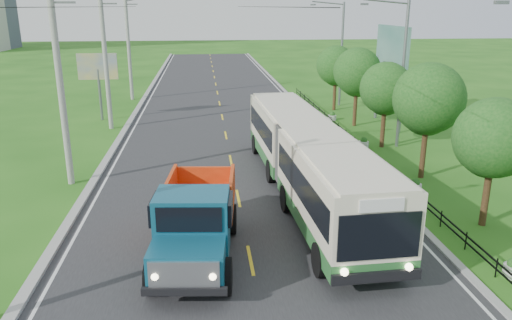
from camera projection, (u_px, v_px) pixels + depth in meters
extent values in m
plane|color=#215915|center=(250.00, 260.00, 17.69)|extent=(240.00, 240.00, 0.00)
cube|color=#28282B|center=(224.00, 129.00, 36.69)|extent=(14.00, 120.00, 0.02)
cube|color=#9E9E99|center=(125.00, 130.00, 35.94)|extent=(0.40, 120.00, 0.15)
cube|color=#9E9E99|center=(320.00, 126.00, 37.40)|extent=(0.30, 120.00, 0.10)
cube|color=silver|center=(132.00, 131.00, 36.01)|extent=(0.12, 120.00, 0.00)
cube|color=silver|center=(313.00, 126.00, 37.36)|extent=(0.12, 120.00, 0.00)
cube|color=yellow|center=(250.00, 260.00, 17.69)|extent=(0.12, 2.20, 0.00)
cube|color=black|center=(354.00, 143.00, 31.72)|extent=(0.04, 40.00, 0.60)
cylinder|color=gray|center=(60.00, 85.00, 23.92)|extent=(0.32, 0.32, 10.00)
cube|color=slate|center=(62.00, 2.00, 22.85)|extent=(1.20, 0.10, 0.10)
cylinder|color=gray|center=(105.00, 60.00, 35.32)|extent=(0.32, 0.32, 10.00)
cube|color=slate|center=(108.00, 4.00, 34.25)|extent=(1.20, 0.10, 0.10)
cylinder|color=gray|center=(129.00, 47.00, 46.72)|extent=(0.32, 0.32, 10.00)
cube|color=slate|center=(131.00, 4.00, 45.65)|extent=(1.20, 0.10, 0.10)
cylinder|color=#382314|center=(487.00, 191.00, 20.15)|extent=(0.28, 0.28, 2.97)
sphere|color=#154A16|center=(494.00, 138.00, 19.49)|extent=(3.18, 3.18, 3.18)
sphere|color=#154A16|center=(490.00, 150.00, 20.18)|extent=(2.33, 2.33, 2.33)
cylinder|color=#382314|center=(424.00, 147.00, 25.79)|extent=(0.28, 0.28, 3.36)
sphere|color=#154A16|center=(429.00, 98.00, 25.05)|extent=(3.60, 3.60, 3.60)
sphere|color=#154A16|center=(427.00, 110.00, 25.76)|extent=(2.64, 2.64, 2.64)
cylinder|color=#382314|center=(383.00, 124.00, 31.54)|extent=(0.28, 0.28, 3.02)
sphere|color=#154A16|center=(386.00, 88.00, 30.87)|extent=(3.24, 3.24, 3.24)
sphere|color=#154A16|center=(385.00, 97.00, 31.56)|extent=(2.38, 2.38, 2.38)
cylinder|color=#382314|center=(355.00, 104.00, 37.21)|extent=(0.28, 0.28, 3.25)
sphere|color=#154A16|center=(357.00, 71.00, 36.49)|extent=(3.48, 3.48, 3.48)
sphere|color=#154A16|center=(357.00, 80.00, 37.19)|extent=(2.55, 2.55, 2.55)
cylinder|color=#382314|center=(335.00, 92.00, 42.93)|extent=(0.28, 0.28, 3.08)
sphere|color=#154A16|center=(336.00, 65.00, 42.25)|extent=(3.30, 3.30, 3.30)
sphere|color=#154A16|center=(336.00, 72.00, 42.94)|extent=(2.42, 2.42, 2.42)
cube|color=slate|center=(502.00, 2.00, 15.93)|extent=(0.45, 0.16, 0.12)
cylinder|color=slate|center=(403.00, 76.00, 30.76)|extent=(0.20, 0.20, 9.00)
cylinder|color=slate|center=(386.00, 1.00, 29.32)|extent=(2.80, 0.10, 0.34)
cube|color=slate|center=(364.00, 4.00, 29.23)|extent=(0.45, 0.16, 0.12)
cylinder|color=slate|center=(341.00, 55.00, 44.06)|extent=(0.20, 0.20, 9.00)
cylinder|color=slate|center=(328.00, 3.00, 42.62)|extent=(2.80, 0.10, 0.34)
cube|color=slate|center=(313.00, 5.00, 42.53)|extent=(0.45, 0.16, 0.12)
cylinder|color=silver|center=(415.00, 188.00, 24.21)|extent=(0.64, 0.64, 0.40)
sphere|color=#154A16|center=(415.00, 183.00, 24.13)|extent=(0.44, 0.44, 0.44)
cylinder|color=silver|center=(363.00, 144.00, 31.81)|extent=(0.64, 0.64, 0.40)
sphere|color=#154A16|center=(364.00, 141.00, 31.73)|extent=(0.44, 0.44, 0.44)
cylinder|color=silver|center=(332.00, 118.00, 39.41)|extent=(0.64, 0.64, 0.40)
sphere|color=#154A16|center=(332.00, 115.00, 39.33)|extent=(0.44, 0.44, 0.44)
cylinder|color=slate|center=(100.00, 95.00, 38.94)|extent=(0.20, 0.20, 4.00)
cube|color=yellow|center=(97.00, 66.00, 38.29)|extent=(3.00, 0.15, 2.00)
cylinder|color=slate|center=(401.00, 98.00, 34.83)|extent=(0.24, 0.24, 5.00)
cylinder|color=slate|center=(377.00, 87.00, 39.58)|extent=(0.24, 0.24, 5.00)
cube|color=#144C47|center=(392.00, 47.00, 36.23)|extent=(0.20, 6.00, 3.00)
cube|color=#29682F|center=(335.00, 217.00, 19.14)|extent=(3.18, 8.61, 0.62)
cube|color=beige|center=(336.00, 182.00, 18.72)|extent=(3.18, 8.61, 2.19)
cube|color=black|center=(336.00, 182.00, 18.72)|extent=(3.20, 7.94, 1.08)
cube|color=#29682F|center=(285.00, 150.00, 27.98)|extent=(3.16, 8.05, 0.62)
cube|color=beige|center=(286.00, 126.00, 27.56)|extent=(3.16, 8.05, 2.19)
cube|color=black|center=(286.00, 126.00, 27.56)|extent=(3.17, 7.37, 1.08)
cube|color=#4C4C4C|center=(305.00, 154.00, 23.37)|extent=(2.71, 1.24, 2.70)
cube|color=black|center=(379.00, 237.00, 14.74)|extent=(2.55, 0.17, 1.47)
cylinder|color=black|center=(321.00, 260.00, 16.53)|extent=(0.41, 1.19, 1.18)
cylinder|color=black|center=(394.00, 254.00, 16.89)|extent=(0.41, 1.19, 1.18)
cylinder|color=black|center=(286.00, 199.00, 21.78)|extent=(0.41, 1.19, 1.18)
cylinder|color=black|center=(343.00, 195.00, 22.14)|extent=(0.41, 1.19, 1.18)
cylinder|color=black|center=(271.00, 171.00, 25.43)|extent=(0.41, 1.19, 1.18)
cylinder|color=black|center=(320.00, 169.00, 25.78)|extent=(0.41, 1.19, 1.18)
cylinder|color=black|center=(256.00, 144.00, 30.35)|extent=(0.41, 1.19, 1.18)
cylinder|color=black|center=(297.00, 143.00, 30.71)|extent=(0.41, 1.19, 1.18)
cube|color=#114F69|center=(187.00, 263.00, 15.12)|extent=(2.42, 1.74, 1.09)
cube|color=#114F69|center=(193.00, 224.00, 16.51)|extent=(2.55, 1.97, 2.17)
cube|color=black|center=(192.00, 209.00, 16.35)|extent=(2.76, 1.67, 0.76)
cube|color=black|center=(197.00, 240.00, 17.65)|extent=(1.73, 6.59, 0.27)
cube|color=#D84714|center=(201.00, 193.00, 19.09)|extent=(2.81, 3.49, 1.41)
cylinder|color=black|center=(152.00, 276.00, 15.49)|extent=(0.50, 1.23, 1.20)
cylinder|color=black|center=(226.00, 276.00, 15.51)|extent=(0.50, 1.23, 1.20)
cylinder|color=black|center=(173.00, 219.00, 19.65)|extent=(0.50, 1.23, 1.20)
cylinder|color=black|center=(231.00, 219.00, 19.66)|extent=(0.50, 1.23, 1.20)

